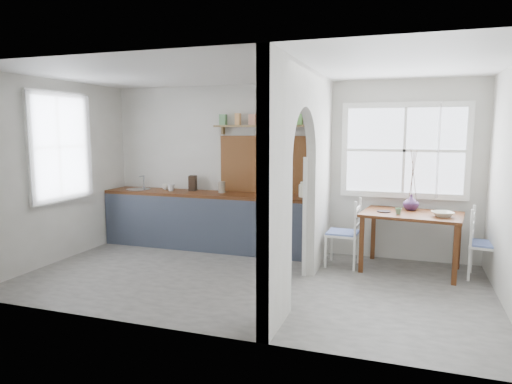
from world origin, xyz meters
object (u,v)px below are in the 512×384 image
(chair_left, at_px, (343,232))
(kettle, at_px, (303,189))
(chair_right, at_px, (488,244))
(vase, at_px, (411,202))
(dining_table, at_px, (410,242))

(chair_left, distance_m, kettle, 0.89)
(chair_right, bearing_deg, chair_left, 99.78)
(chair_right, height_order, kettle, kettle)
(chair_left, relative_size, vase, 4.35)
(chair_left, bearing_deg, dining_table, 96.05)
(kettle, bearing_deg, dining_table, 6.39)
(dining_table, height_order, chair_left, chair_left)
(dining_table, height_order, vase, vase)
(dining_table, xyz_separation_m, kettle, (-1.54, 0.26, 0.62))
(chair_left, height_order, chair_right, chair_left)
(dining_table, relative_size, vase, 5.81)
(kettle, bearing_deg, vase, 14.95)
(dining_table, bearing_deg, vase, 101.51)
(chair_left, bearing_deg, vase, 110.62)
(chair_right, distance_m, kettle, 2.55)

